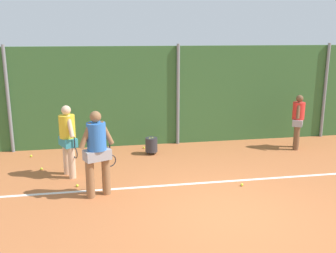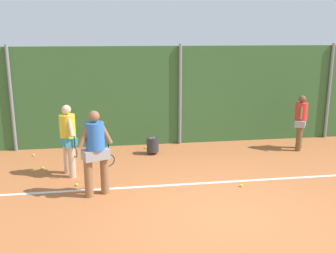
% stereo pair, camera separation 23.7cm
% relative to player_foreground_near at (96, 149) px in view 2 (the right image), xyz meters
% --- Properties ---
extents(ground_plane, '(27.28, 27.28, 0.00)m').
position_rel_player_foreground_near_xyz_m(ground_plane, '(2.55, 0.18, -1.07)').
color(ground_plane, '#B76638').
extents(hedge_fence_backdrop, '(17.73, 0.25, 3.13)m').
position_rel_player_foreground_near_xyz_m(hedge_fence_backdrop, '(2.55, 3.93, 0.49)').
color(hedge_fence_backdrop, '#386633').
rests_on(hedge_fence_backdrop, ground_plane).
extents(fence_post_left, '(0.10, 0.10, 3.20)m').
position_rel_player_foreground_near_xyz_m(fence_post_left, '(-2.56, 3.76, 0.53)').
color(fence_post_left, gray).
rests_on(fence_post_left, ground_plane).
extents(fence_post_center, '(0.10, 0.10, 3.20)m').
position_rel_player_foreground_near_xyz_m(fence_post_center, '(2.55, 3.76, 0.53)').
color(fence_post_center, gray).
rests_on(fence_post_center, ground_plane).
extents(fence_post_right, '(0.10, 0.10, 3.20)m').
position_rel_player_foreground_near_xyz_m(fence_post_right, '(7.67, 3.76, 0.53)').
color(fence_post_right, gray).
rests_on(fence_post_right, ground_plane).
extents(court_baseline_paint, '(12.96, 0.10, 0.01)m').
position_rel_player_foreground_near_xyz_m(court_baseline_paint, '(2.55, 0.30, -1.07)').
color(court_baseline_paint, white).
rests_on(court_baseline_paint, ground_plane).
extents(player_foreground_near, '(0.79, 0.51, 1.91)m').
position_rel_player_foreground_near_xyz_m(player_foreground_near, '(0.00, 0.00, 0.00)').
color(player_foreground_near, '#8C603D').
rests_on(player_foreground_near, ground_plane).
extents(player_midcourt, '(0.50, 0.74, 1.81)m').
position_rel_player_foreground_near_xyz_m(player_midcourt, '(-0.72, 1.35, -0.06)').
color(player_midcourt, beige).
rests_on(player_midcourt, ground_plane).
extents(player_backcourt_far, '(0.51, 0.62, 1.69)m').
position_rel_player_foreground_near_xyz_m(player_backcourt_far, '(6.08, 2.57, -0.12)').
color(player_backcourt_far, brown).
rests_on(player_backcourt_far, ground_plane).
extents(ball_hopper, '(0.36, 0.36, 0.51)m').
position_rel_player_foreground_near_xyz_m(ball_hopper, '(1.55, 2.78, -0.78)').
color(ball_hopper, '#2D2D33').
rests_on(ball_hopper, ground_plane).
extents(tennis_ball_1, '(0.07, 0.07, 0.07)m').
position_rel_player_foreground_near_xyz_m(tennis_ball_1, '(-1.94, 3.11, -1.04)').
color(tennis_ball_1, '#CCDB33').
rests_on(tennis_ball_1, ground_plane).
extents(tennis_ball_2, '(0.07, 0.07, 0.07)m').
position_rel_player_foreground_near_xyz_m(tennis_ball_2, '(-0.83, 3.37, -1.04)').
color(tennis_ball_2, '#CCDB33').
rests_on(tennis_ball_2, ground_plane).
extents(tennis_ball_3, '(0.07, 0.07, 0.07)m').
position_rel_player_foreground_near_xyz_m(tennis_ball_3, '(1.39, 3.38, -1.04)').
color(tennis_ball_3, '#CCDB33').
rests_on(tennis_ball_3, ground_plane).
extents(tennis_ball_4, '(0.07, 0.07, 0.07)m').
position_rel_player_foreground_near_xyz_m(tennis_ball_4, '(-0.50, 0.59, -1.04)').
color(tennis_ball_4, '#CCDB33').
rests_on(tennis_ball_4, ground_plane).
extents(tennis_ball_5, '(0.07, 0.07, 0.07)m').
position_rel_player_foreground_near_xyz_m(tennis_ball_5, '(3.32, -0.04, -1.04)').
color(tennis_ball_5, '#CCDB33').
rests_on(tennis_ball_5, ground_plane).
extents(tennis_ball_6, '(0.07, 0.07, 0.07)m').
position_rel_player_foreground_near_xyz_m(tennis_ball_6, '(-1.49, 1.93, -1.04)').
color(tennis_ball_6, '#CCDB33').
rests_on(tennis_ball_6, ground_plane).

